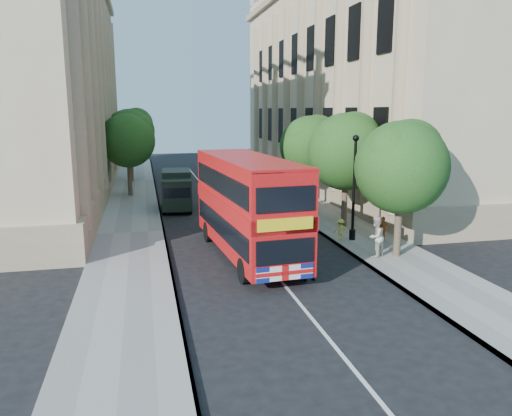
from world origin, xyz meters
TOP-DOWN VIEW (x-y plane):
  - ground at (0.00, 0.00)m, footprint 120.00×120.00m
  - pavement_right at (5.75, 10.00)m, footprint 3.50×80.00m
  - pavement_left at (-5.75, 10.00)m, footprint 3.50×80.00m
  - building_right at (13.80, 24.00)m, footprint 12.00×38.00m
  - building_left at (-13.80, 24.00)m, footprint 12.00×38.00m
  - tree_right_near at (5.84, 3.03)m, footprint 4.00×4.00m
  - tree_right_mid at (5.84, 9.03)m, footprint 4.20×4.20m
  - tree_right_far at (5.84, 15.03)m, footprint 4.00×4.00m
  - tree_left_far at (-5.96, 22.03)m, footprint 4.00×4.00m
  - tree_left_back at (-5.96, 30.03)m, footprint 4.20×4.20m
  - lamp_post at (5.00, 6.00)m, footprint 0.32×0.32m
  - double_decker_bus at (-0.60, 4.66)m, footprint 3.25×9.59m
  - box_van at (-2.91, 16.16)m, footprint 2.06×4.55m
  - police_constable at (1.05, 1.00)m, footprint 0.76×0.57m
  - woman_pedestrian at (4.78, 3.03)m, footprint 1.12×1.06m
  - child_a at (6.40, 5.51)m, footprint 0.75×0.42m
  - child_b at (4.40, 6.06)m, footprint 0.76×0.56m

SIDE VIEW (x-z plane):
  - ground at x=0.00m, z-range 0.00..0.00m
  - pavement_right at x=5.75m, z-range 0.00..0.12m
  - pavement_left at x=-5.75m, z-range 0.00..0.12m
  - child_b at x=4.40m, z-range 0.12..1.18m
  - child_a at x=6.40m, z-range 0.12..1.32m
  - police_constable at x=1.05m, z-range 0.00..1.91m
  - woman_pedestrian at x=4.78m, z-range 0.12..1.94m
  - box_van at x=-2.91m, z-range -0.03..2.52m
  - double_decker_bus at x=-0.60m, z-range 0.23..4.58m
  - lamp_post at x=5.00m, z-range -0.07..5.09m
  - tree_right_near at x=5.84m, z-range 1.21..7.29m
  - tree_right_far at x=5.84m, z-range 1.24..7.39m
  - tree_left_far at x=-5.96m, z-range 1.30..7.59m
  - tree_right_mid at x=5.84m, z-range 1.26..7.63m
  - tree_left_back at x=-5.96m, z-range 1.38..8.03m
  - building_right at x=13.80m, z-range 0.00..18.00m
  - building_left at x=-13.80m, z-range 0.00..18.00m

